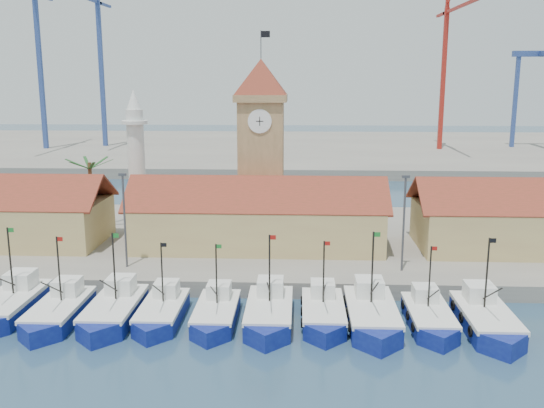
{
  "coord_description": "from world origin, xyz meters",
  "views": [
    {
      "loc": [
        4.35,
        -42.58,
        19.35
      ],
      "look_at": [
        1.59,
        18.0,
        6.47
      ],
      "focal_mm": 40.0,
      "sensor_mm": 36.0,
      "label": 1
    }
  ],
  "objects_px": {
    "boat_0": "(9,307)",
    "minaret": "(136,158)",
    "boat_5": "(269,315)",
    "clock_tower": "(261,142)"
  },
  "relations": [
    {
      "from": "boat_0",
      "to": "boat_5",
      "type": "xyz_separation_m",
      "value": [
        21.4,
        -0.7,
        -0.02
      ]
    },
    {
      "from": "boat_5",
      "to": "clock_tower",
      "type": "distance_m",
      "value": 26.14
    },
    {
      "from": "boat_0",
      "to": "minaret",
      "type": "relative_size",
      "value": 0.62
    },
    {
      "from": "boat_5",
      "to": "minaret",
      "type": "height_order",
      "value": "minaret"
    },
    {
      "from": "boat_0",
      "to": "boat_5",
      "type": "relative_size",
      "value": 1.02
    },
    {
      "from": "boat_0",
      "to": "minaret",
      "type": "distance_m",
      "value": 26.75
    },
    {
      "from": "boat_5",
      "to": "clock_tower",
      "type": "xyz_separation_m",
      "value": [
        -2.06,
        23.54,
        11.18
      ]
    },
    {
      "from": "boat_0",
      "to": "minaret",
      "type": "bearing_deg",
      "value": 80.08
    },
    {
      "from": "clock_tower",
      "to": "minaret",
      "type": "height_order",
      "value": "clock_tower"
    },
    {
      "from": "clock_tower",
      "to": "minaret",
      "type": "relative_size",
      "value": 1.39
    }
  ]
}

